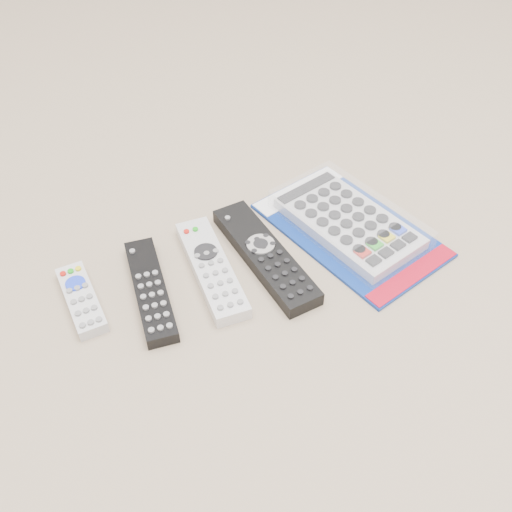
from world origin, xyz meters
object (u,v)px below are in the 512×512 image
remote_slim_black (150,290)px  jumbo_remote_packaged (349,222)px  remote_small_grey (81,299)px  remote_silver_dvd (212,268)px  remote_large_black (265,255)px

remote_slim_black → jumbo_remote_packaged: size_ratio=0.63×
remote_small_grey → remote_silver_dvd: bearing=-9.3°
remote_silver_dvd → remote_large_black: (0.08, -0.02, 0.00)m
remote_small_grey → jumbo_remote_packaged: size_ratio=0.43×
remote_slim_black → remote_large_black: 0.18m
remote_small_grey → remote_large_black: (0.28, -0.05, 0.00)m
remote_small_grey → jumbo_remote_packaged: jumbo_remote_packaged is taller
remote_slim_black → remote_silver_dvd: remote_silver_dvd is taller
jumbo_remote_packaged → remote_silver_dvd: bearing=166.1°
remote_small_grey → remote_silver_dvd: size_ratio=0.64×
remote_small_grey → remote_slim_black: 0.10m
jumbo_remote_packaged → remote_small_grey: bearing=163.1°
remote_small_grey → remote_slim_black: remote_slim_black is taller
remote_small_grey → remote_large_black: size_ratio=0.57×
remote_small_grey → remote_slim_black: (0.09, -0.03, 0.00)m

